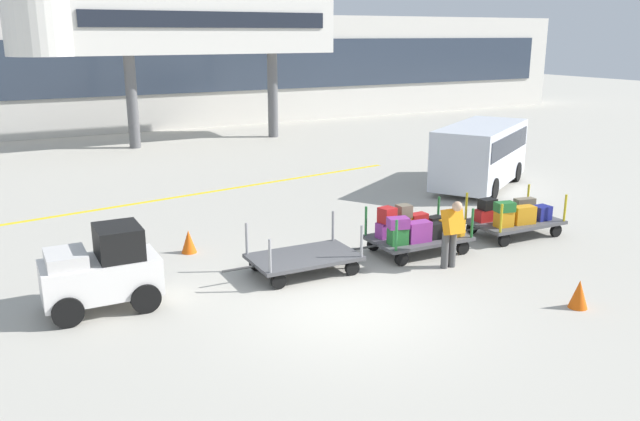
# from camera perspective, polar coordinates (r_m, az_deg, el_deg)

# --- Properties ---
(ground_plane) EXTENTS (120.00, 120.00, 0.00)m
(ground_plane) POSITION_cam_1_polar(r_m,az_deg,el_deg) (12.52, 2.34, -8.45)
(ground_plane) COLOR #B2ADA0
(apron_lead_line) EXTENTS (20.55, 3.39, 0.01)m
(apron_lead_line) POSITION_cam_1_polar(r_m,az_deg,el_deg) (20.55, -16.78, 0.42)
(apron_lead_line) COLOR yellow
(apron_lead_line) RESTS_ON ground_plane
(terminal_building) EXTENTS (62.66, 2.51, 6.06)m
(terminal_building) POSITION_cam_1_polar(r_m,az_deg,el_deg) (36.34, -19.43, 11.24)
(terminal_building) COLOR beige
(terminal_building) RESTS_ON ground_plane
(jet_bridge) EXTENTS (14.63, 3.00, 6.72)m
(jet_bridge) POSITION_cam_1_polar(r_m,az_deg,el_deg) (30.99, -13.20, 15.44)
(jet_bridge) COLOR silver
(jet_bridge) RESTS_ON ground_plane
(baggage_tug) EXTENTS (2.12, 1.27, 1.58)m
(baggage_tug) POSITION_cam_1_polar(r_m,az_deg,el_deg) (12.84, -18.49, -5.03)
(baggage_tug) COLOR white
(baggage_tug) RESTS_ON ground_plane
(baggage_cart_lead) EXTENTS (3.02, 1.45, 1.10)m
(baggage_cart_lead) POSITION_cam_1_polar(r_m,az_deg,el_deg) (14.11, -1.45, -4.14)
(baggage_cart_lead) COLOR #4C4C4F
(baggage_cart_lead) RESTS_ON ground_plane
(baggage_cart_middle) EXTENTS (3.02, 1.45, 1.12)m
(baggage_cart_middle) POSITION_cam_1_polar(r_m,az_deg,el_deg) (15.47, 8.40, -1.75)
(baggage_cart_middle) COLOR #4C4C4F
(baggage_cart_middle) RESTS_ON ground_plane
(baggage_cart_tail) EXTENTS (3.02, 1.45, 1.10)m
(baggage_cart_tail) POSITION_cam_1_polar(r_m,az_deg,el_deg) (17.35, 16.52, -0.49)
(baggage_cart_tail) COLOR #4C4C4F
(baggage_cart_tail) RESTS_ON ground_plane
(baggage_handler) EXTENTS (0.43, 0.45, 1.56)m
(baggage_handler) POSITION_cam_1_polar(r_m,az_deg,el_deg) (14.50, 11.45, -1.75)
(baggage_handler) COLOR #4C4C4C
(baggage_handler) RESTS_ON ground_plane
(shuttle_van) EXTENTS (5.08, 4.14, 2.10)m
(shuttle_van) POSITION_cam_1_polar(r_m,az_deg,el_deg) (22.53, 13.89, 5.10)
(shuttle_van) COLOR silver
(shuttle_van) RESTS_ON ground_plane
(safety_cone_near) EXTENTS (0.36, 0.36, 0.55)m
(safety_cone_near) POSITION_cam_1_polar(r_m,az_deg,el_deg) (13.32, 21.69, -6.80)
(safety_cone_near) COLOR #EA590F
(safety_cone_near) RESTS_ON ground_plane
(safety_cone_far) EXTENTS (0.36, 0.36, 0.55)m
(safety_cone_far) POSITION_cam_1_polar(r_m,az_deg,el_deg) (15.72, -11.41, -2.67)
(safety_cone_far) COLOR #EA590F
(safety_cone_far) RESTS_ON ground_plane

